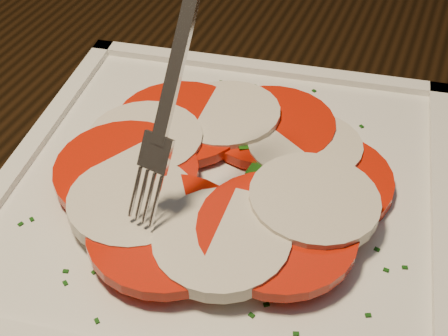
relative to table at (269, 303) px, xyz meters
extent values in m
cube|color=black|center=(0.00, 0.00, 0.08)|extent=(1.28, 0.92, 0.04)
cylinder|color=black|center=(-0.57, 0.28, -0.30)|extent=(0.06, 0.06, 0.71)
cube|color=black|center=(-0.05, 0.69, -0.20)|extent=(0.50, 0.50, 0.04)
cylinder|color=black|center=(-0.19, 0.48, -0.45)|extent=(0.04, 0.04, 0.41)
cylinder|color=black|center=(-0.26, 0.83, -0.45)|extent=(0.04, 0.04, 0.41)
cube|color=white|center=(-0.04, 0.00, 0.11)|extent=(0.39, 0.39, 0.01)
cylinder|color=red|center=(0.02, 0.03, 0.12)|extent=(0.10, 0.10, 0.01)
cylinder|color=beige|center=(0.00, 0.06, 0.12)|extent=(0.09, 0.09, 0.01)
cylinder|color=red|center=(-0.04, 0.07, 0.12)|extent=(0.10, 0.10, 0.01)
cylinder|color=beige|center=(-0.07, 0.06, 0.12)|extent=(0.09, 0.09, 0.02)
cylinder|color=red|center=(-0.10, 0.04, 0.12)|extent=(0.10, 0.10, 0.01)
cylinder|color=beige|center=(-0.11, 0.01, 0.12)|extent=(0.09, 0.09, 0.01)
cylinder|color=red|center=(-0.10, -0.03, 0.13)|extent=(0.10, 0.10, 0.01)
cylinder|color=beige|center=(-0.08, -0.06, 0.13)|extent=(0.09, 0.09, 0.01)
cylinder|color=red|center=(-0.05, -0.07, 0.13)|extent=(0.10, 0.10, 0.01)
cylinder|color=beige|center=(-0.01, -0.06, 0.13)|extent=(0.09, 0.09, 0.01)
cylinder|color=red|center=(0.02, -0.04, 0.13)|extent=(0.10, 0.10, 0.01)
cylinder|color=beige|center=(0.03, 0.00, 0.13)|extent=(0.09, 0.09, 0.01)
cube|color=#1A550E|center=(-0.06, -0.05, 0.12)|extent=(0.04, 0.04, 0.01)
cube|color=#1A550E|center=(0.01, -0.06, 0.12)|extent=(0.04, 0.03, 0.00)
cube|color=#1A550E|center=(-0.10, 0.05, 0.12)|extent=(0.04, 0.03, 0.00)
cube|color=#1A550E|center=(0.03, -0.04, 0.12)|extent=(0.04, 0.02, 0.00)
cube|color=#1A550E|center=(0.00, 0.02, 0.12)|extent=(0.05, 0.01, 0.00)
cube|color=#1A550E|center=(-0.01, -0.07, 0.12)|extent=(0.04, 0.03, 0.01)
cube|color=#1A550E|center=(-0.05, 0.05, 0.12)|extent=(0.03, 0.03, 0.00)
cube|color=#0D3A0A|center=(-0.08, -0.11, 0.11)|extent=(0.00, 0.00, 0.00)
cube|color=#0D3A0A|center=(-0.09, -0.11, 0.11)|extent=(0.00, 0.00, 0.00)
cube|color=#0D3A0A|center=(0.04, -0.05, 0.11)|extent=(0.00, 0.00, 0.00)
cube|color=#0D3A0A|center=(0.02, 0.08, 0.11)|extent=(0.00, 0.00, 0.00)
cube|color=#0D3A0A|center=(-0.14, -0.09, 0.11)|extent=(0.00, 0.00, 0.00)
cube|color=#0D3A0A|center=(-0.03, 0.14, 0.11)|extent=(0.00, 0.00, 0.00)
cube|color=#0D3A0A|center=(-0.15, 0.01, 0.11)|extent=(0.00, 0.00, 0.00)
cube|color=#0D3A0A|center=(0.03, -0.08, 0.11)|extent=(0.00, 0.00, 0.00)
cube|color=#0D3A0A|center=(-0.09, -0.12, 0.11)|extent=(0.00, 0.00, 0.00)
cube|color=#0D3A0A|center=(0.07, -0.01, 0.11)|extent=(0.00, 0.00, 0.00)
cube|color=#0D3A0A|center=(-0.14, 0.03, 0.11)|extent=(0.00, 0.00, 0.00)
cube|color=#0D3A0A|center=(0.09, -0.01, 0.11)|extent=(0.00, 0.00, 0.00)
cube|color=#0D3A0A|center=(-0.10, 0.11, 0.11)|extent=(0.00, 0.00, 0.00)
cube|color=#0D3A0A|center=(0.02, -0.09, 0.11)|extent=(0.00, 0.00, 0.00)
cube|color=#0D3A0A|center=(0.08, -0.02, 0.11)|extent=(0.00, 0.00, 0.00)
cube|color=#0D3A0A|center=(0.05, -0.09, 0.11)|extent=(0.00, 0.00, 0.00)
cube|color=#0D3A0A|center=(-0.14, -0.10, 0.11)|extent=(0.00, 0.00, 0.00)
cube|color=#0D3A0A|center=(0.06, 0.05, 0.11)|extent=(0.00, 0.00, 0.00)
cube|color=#0D3A0A|center=(-0.15, 0.08, 0.11)|extent=(0.00, 0.00, 0.00)
cube|color=#0D3A0A|center=(-0.05, -0.14, 0.11)|extent=(0.00, 0.00, 0.00)
cube|color=#0D3A0A|center=(-0.14, 0.02, 0.11)|extent=(0.00, 0.00, 0.00)
cube|color=#0D3A0A|center=(-0.11, 0.11, 0.11)|extent=(0.00, 0.00, 0.00)
cube|color=#0D3A0A|center=(0.02, 0.11, 0.11)|extent=(0.00, 0.00, 0.00)
cube|color=#0D3A0A|center=(-0.08, 0.12, 0.11)|extent=(0.00, 0.00, 0.00)
cube|color=#0D3A0A|center=(-0.14, -0.06, 0.11)|extent=(0.00, 0.00, 0.00)
cube|color=#0D3A0A|center=(0.08, -0.06, 0.11)|extent=(0.00, 0.00, 0.00)
camera|label=1|loc=(0.11, -0.29, 0.42)|focal=50.00mm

